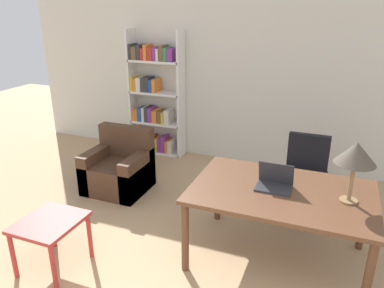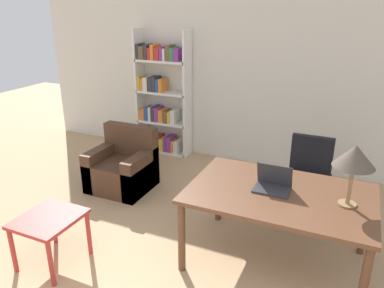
% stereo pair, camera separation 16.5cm
% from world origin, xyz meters
% --- Properties ---
extents(wall_back, '(8.00, 0.06, 2.70)m').
position_xyz_m(wall_back, '(0.00, 4.53, 1.35)').
color(wall_back, silver).
rests_on(wall_back, ground_plane).
extents(desk, '(1.66, 1.09, 0.76)m').
position_xyz_m(desk, '(0.68, 2.21, 0.68)').
color(desk, brown).
rests_on(desk, ground_plane).
extents(laptop, '(0.33, 0.24, 0.24)m').
position_xyz_m(laptop, '(0.61, 2.24, 0.81)').
color(laptop, '#2D2D33').
rests_on(laptop, desk).
extents(table_lamp, '(0.34, 0.34, 0.55)m').
position_xyz_m(table_lamp, '(1.25, 2.22, 1.20)').
color(table_lamp, olive).
rests_on(table_lamp, desk).
extents(office_chair, '(0.53, 0.53, 0.93)m').
position_xyz_m(office_chair, '(0.81, 3.28, 0.42)').
color(office_chair, black).
rests_on(office_chair, ground_plane).
extents(side_table_blue, '(0.53, 0.58, 0.51)m').
position_xyz_m(side_table_blue, '(-1.27, 1.31, 0.43)').
color(side_table_blue, '#B2332D').
rests_on(side_table_blue, ground_plane).
extents(armchair, '(0.78, 0.71, 0.82)m').
position_xyz_m(armchair, '(-1.56, 2.94, 0.28)').
color(armchair, '#472D1E').
rests_on(armchair, ground_plane).
extents(bookshelf, '(0.90, 0.28, 2.01)m').
position_xyz_m(bookshelf, '(-1.73, 4.34, 0.88)').
color(bookshelf, white).
rests_on(bookshelf, ground_plane).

